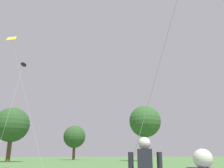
# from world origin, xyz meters

# --- Properties ---
(small_kite_stunt_black) EXTENTS (1.75, 2.61, 10.34)m
(small_kite_stunt_black) POSITION_xyz_m (-7.18, 22.02, 10.03)
(small_kite_stunt_black) COLOR black
(small_kite_stunt_black) RESTS_ON ground
(small_kite_tiny_distant) EXTENTS (4.55, 1.27, 13.07)m
(small_kite_tiny_distant) POSITION_xyz_m (-8.37, 21.65, 12.06)
(small_kite_tiny_distant) COLOR yellow
(small_kite_tiny_distant) RESTS_ON ground
(tree_shrub_far) EXTENTS (6.88, 6.88, 10.62)m
(tree_shrub_far) POSITION_xyz_m (-9.96, 49.93, 7.14)
(tree_shrub_far) COLOR #513823
(tree_shrub_far) RESTS_ON ground
(tree_oak_right) EXTENTS (6.03, 6.03, 9.13)m
(tree_oak_right) POSITION_xyz_m (5.11, 64.64, 6.08)
(tree_oak_right) COLOR #513823
(tree_oak_right) RESTS_ON ground
(tree_pine_center) EXTENTS (7.41, 7.41, 12.63)m
(tree_pine_center) POSITION_xyz_m (19.12, 49.02, 8.86)
(tree_pine_center) COLOR #513823
(tree_pine_center) RESTS_ON ground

